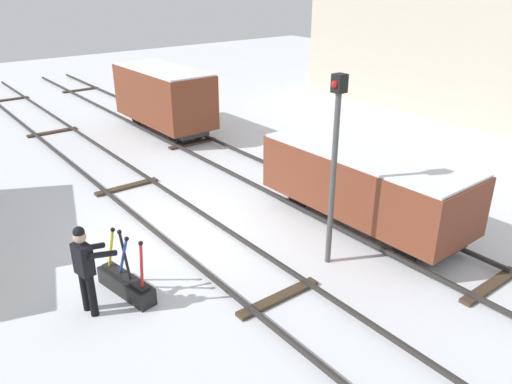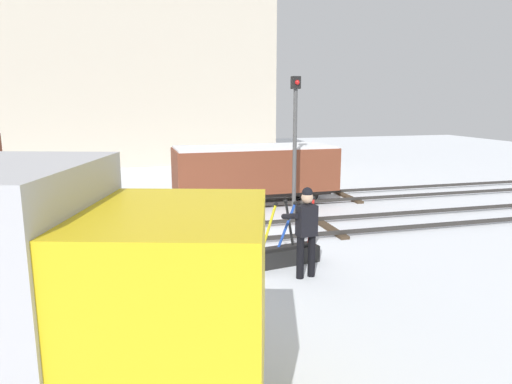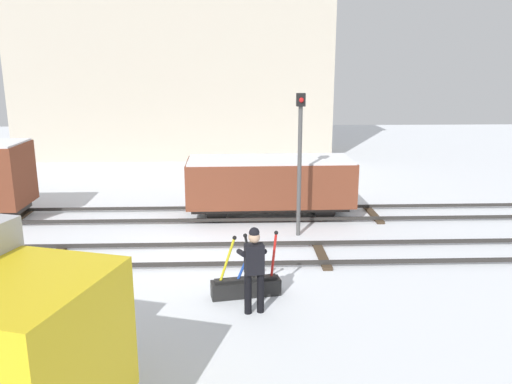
# 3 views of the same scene
# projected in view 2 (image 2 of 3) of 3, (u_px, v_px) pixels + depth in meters

# --- Properties ---
(ground_plane) EXTENTS (60.00, 60.00, 0.00)m
(ground_plane) POSITION_uv_depth(u_px,v_px,m) (202.00, 240.00, 11.77)
(ground_plane) COLOR silver
(track_main_line) EXTENTS (44.00, 1.94, 0.18)m
(track_main_line) POSITION_uv_depth(u_px,v_px,m) (202.00, 236.00, 11.75)
(track_main_line) COLOR #2D2B28
(track_main_line) RESTS_ON ground_plane
(track_siding_near) EXTENTS (44.00, 1.94, 0.18)m
(track_siding_near) POSITION_uv_depth(u_px,v_px,m) (185.00, 204.00, 15.26)
(track_siding_near) COLOR #2D2B28
(track_siding_near) RESTS_ON ground_plane
(switch_lever_frame) EXTENTS (1.56, 0.62, 1.45)m
(switch_lever_frame) POSITION_uv_depth(u_px,v_px,m) (286.00, 253.00, 9.94)
(switch_lever_frame) COLOR black
(switch_lever_frame) RESTS_ON ground_plane
(rail_worker) EXTENTS (0.62, 0.75, 1.83)m
(rail_worker) POSITION_uv_depth(u_px,v_px,m) (306.00, 227.00, 9.10)
(rail_worker) COLOR black
(rail_worker) RESTS_ON ground_plane
(signal_post) EXTENTS (0.24, 0.32, 4.16)m
(signal_post) POSITION_uv_depth(u_px,v_px,m) (295.00, 133.00, 13.75)
(signal_post) COLOR #4C4C4C
(signal_post) RESTS_ON ground_plane
(apartment_building) EXTENTS (16.86, 6.08, 12.21)m
(apartment_building) POSITION_uv_depth(u_px,v_px,m) (120.00, 52.00, 25.98)
(apartment_building) COLOR beige
(apartment_building) RESTS_ON ground_plane
(freight_car_back_track) EXTENTS (5.41, 2.11, 1.97)m
(freight_car_back_track) POSITION_uv_depth(u_px,v_px,m) (255.00, 170.00, 15.66)
(freight_car_back_track) COLOR #2D2B28
(freight_car_back_track) RESTS_ON ground_plane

